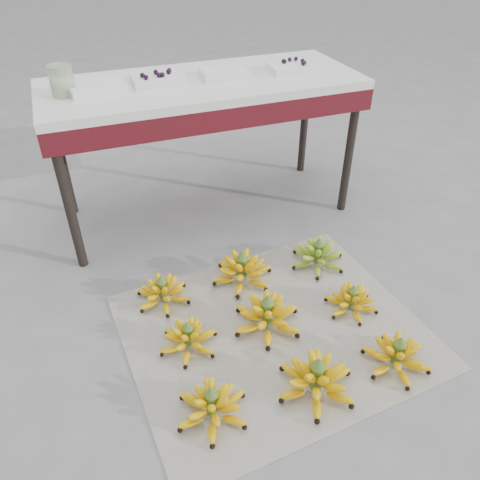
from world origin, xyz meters
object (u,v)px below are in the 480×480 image
object	(u,v)px
tray_far_left	(95,87)
tray_left	(158,79)
bunch_front_right	(397,356)
bunch_front_center	(316,380)
bunch_back_center	(242,271)
vendor_table	(203,97)
bunch_back_left	(163,292)
tray_far_right	(291,67)
bunch_mid_left	(189,338)
bunch_mid_right	(352,301)
bunch_mid_center	(267,316)
glass_jar	(62,81)
bunch_back_right	(318,256)
newspaper_mat	(274,331)
tray_right	(224,74)
bunch_front_left	(212,406)

from	to	relation	value
tray_far_left	tray_left	size ratio (longest dim) A/B	1.16
bunch_front_right	tray_far_left	distance (m)	1.83
bunch_front_center	bunch_back_center	distance (m)	0.70
vendor_table	tray_left	world-z (taller)	tray_left
bunch_back_left	vendor_table	xyz separation A→B (m)	(0.44, 0.70, 0.64)
bunch_back_center	tray_far_right	size ratio (longest dim) A/B	1.54
tray_far_right	bunch_back_left	bearing A→B (deg)	-144.50
bunch_mid_left	bunch_back_left	distance (m)	0.32
bunch_front_right	bunch_mid_right	xyz separation A→B (m)	(0.01, 0.34, -0.01)
bunch_mid_center	tray_left	size ratio (longest dim) A/B	1.51
bunch_mid_left	glass_jar	bearing A→B (deg)	125.19
bunch_mid_center	bunch_back_right	xyz separation A→B (m)	(0.42, 0.31, -0.01)
bunch_mid_right	vendor_table	world-z (taller)	vendor_table
tray_left	glass_jar	size ratio (longest dim) A/B	1.82
newspaper_mat	tray_far_left	bearing A→B (deg)	114.99
bunch_front_right	glass_jar	bearing A→B (deg)	137.86
bunch_back_left	tray_far_right	size ratio (longest dim) A/B	1.26
bunch_mid_right	bunch_back_center	bearing A→B (deg)	142.31
bunch_mid_right	bunch_back_left	xyz separation A→B (m)	(-0.79, 0.36, 0.00)
bunch_front_center	newspaper_mat	bearing A→B (deg)	95.13
bunch_back_left	tray_right	xyz separation A→B (m)	(0.56, 0.70, 0.75)
bunch_mid_center	tray_far_left	distance (m)	1.36
newspaper_mat	tray_far_right	xyz separation A→B (m)	(0.53, 1.02, 0.81)
bunch_back_center	vendor_table	xyz separation A→B (m)	(0.04, 0.70, 0.63)
bunch_mid_left	vendor_table	distance (m)	1.27
bunch_mid_right	tray_left	xyz separation A→B (m)	(-0.58, 1.07, 0.76)
bunch_mid_center	newspaper_mat	bearing A→B (deg)	-41.25
bunch_mid_left	bunch_back_left	world-z (taller)	bunch_back_left
tray_far_right	glass_jar	distance (m)	1.17
bunch_mid_left	bunch_mid_center	distance (m)	0.35
glass_jar	bunch_mid_right	bearing A→B (deg)	-45.82
tray_right	bunch_front_center	bearing A→B (deg)	-95.52
tray_far_left	tray_right	distance (m)	0.65
tray_far_left	tray_far_right	bearing A→B (deg)	-2.46
bunch_back_left	newspaper_mat	bearing A→B (deg)	-55.21
bunch_back_center	glass_jar	distance (m)	1.23
bunch_mid_right	bunch_back_left	size ratio (longest dim) A/B	0.84
bunch_front_center	tray_far_right	distance (m)	1.64
newspaper_mat	bunch_mid_center	distance (m)	0.08
bunch_mid_center	bunch_front_center	bearing A→B (deg)	-64.98
bunch_mid_center	tray_far_right	size ratio (longest dim) A/B	1.58
tray_far_left	glass_jar	distance (m)	0.15
tray_left	tray_right	size ratio (longest dim) A/B	1.03
newspaper_mat	tray_far_right	distance (m)	1.41
bunch_front_center	bunch_mid_left	world-z (taller)	bunch_front_center
bunch_mid_center	bunch_back_right	size ratio (longest dim) A/B	1.26
tray_left	bunch_back_right	bearing A→B (deg)	-51.05
bunch_front_left	bunch_back_center	distance (m)	0.76
bunch_front_right	bunch_mid_left	xyz separation A→B (m)	(-0.75, 0.39, -0.00)
bunch_front_right	tray_far_right	distance (m)	1.57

